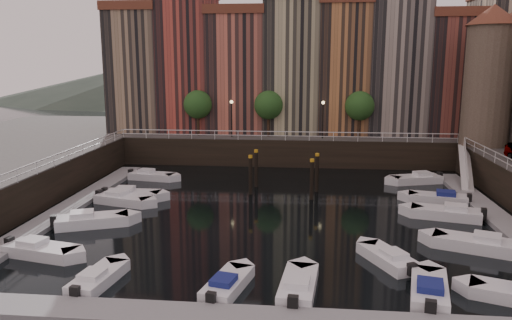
# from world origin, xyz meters

# --- Properties ---
(ground) EXTENTS (200.00, 200.00, 0.00)m
(ground) POSITION_xyz_m (0.00, 0.00, 0.00)
(ground) COLOR black
(ground) RESTS_ON ground
(quay_far) EXTENTS (80.00, 20.00, 3.00)m
(quay_far) POSITION_xyz_m (0.00, 26.00, 1.50)
(quay_far) COLOR black
(quay_far) RESTS_ON ground
(dock_left) EXTENTS (2.00, 28.00, 0.35)m
(dock_left) POSITION_xyz_m (-16.20, -1.00, 0.17)
(dock_left) COLOR gray
(dock_left) RESTS_ON ground
(dock_right) EXTENTS (2.00, 28.00, 0.35)m
(dock_right) POSITION_xyz_m (16.20, -1.00, 0.17)
(dock_right) COLOR gray
(dock_right) RESTS_ON ground
(dock_near) EXTENTS (30.00, 2.00, 0.35)m
(dock_near) POSITION_xyz_m (0.00, -17.00, 0.17)
(dock_near) COLOR gray
(dock_near) RESTS_ON ground
(mountains) EXTENTS (145.00, 100.00, 18.00)m
(mountains) POSITION_xyz_m (1.72, 110.00, 7.92)
(mountains) COLOR #2D382D
(mountains) RESTS_ON ground
(far_terrace) EXTENTS (48.70, 10.30, 17.50)m
(far_terrace) POSITION_xyz_m (3.31, 23.50, 10.95)
(far_terrace) COLOR #94795E
(far_terrace) RESTS_ON quay_far
(corner_tower) EXTENTS (5.20, 5.20, 13.80)m
(corner_tower) POSITION_xyz_m (20.00, 14.50, 10.19)
(corner_tower) COLOR #6B5B4C
(corner_tower) RESTS_ON quay_right
(promenade_trees) EXTENTS (21.20, 3.20, 5.20)m
(promenade_trees) POSITION_xyz_m (-1.33, 18.20, 6.58)
(promenade_trees) COLOR black
(promenade_trees) RESTS_ON quay_far
(street_lamps) EXTENTS (10.36, 0.36, 4.18)m
(street_lamps) POSITION_xyz_m (-1.00, 17.20, 5.90)
(street_lamps) COLOR black
(street_lamps) RESTS_ON quay_far
(railings) EXTENTS (36.08, 34.04, 0.52)m
(railings) POSITION_xyz_m (0.00, 4.88, 3.79)
(railings) COLOR white
(railings) RESTS_ON ground
(gangway) EXTENTS (2.78, 8.32, 3.73)m
(gangway) POSITION_xyz_m (17.10, 10.00, 1.92)
(gangway) COLOR white
(gangway) RESTS_ON ground
(mooring_pilings) EXTENTS (6.11, 4.23, 3.78)m
(mooring_pilings) POSITION_xyz_m (0.27, 5.37, 1.65)
(mooring_pilings) COLOR black
(mooring_pilings) RESTS_ON ground
(boat_left_0) EXTENTS (4.93, 2.67, 1.10)m
(boat_left_0) POSITION_xyz_m (-13.51, -10.56, 0.37)
(boat_left_0) COLOR white
(boat_left_0) RESTS_ON ground
(boat_left_1) EXTENTS (5.28, 3.57, 1.19)m
(boat_left_1) POSITION_xyz_m (-12.84, -4.95, 0.40)
(boat_left_1) COLOR white
(boat_left_1) RESTS_ON ground
(boat_left_2) EXTENTS (5.02, 2.95, 1.12)m
(boat_left_2) POSITION_xyz_m (-12.61, 0.66, 0.38)
(boat_left_2) COLOR white
(boat_left_2) RESTS_ON ground
(boat_left_3) EXTENTS (4.94, 1.80, 1.13)m
(boat_left_3) POSITION_xyz_m (-12.36, 2.08, 0.38)
(boat_left_3) COLOR white
(boat_left_3) RESTS_ON ground
(boat_left_4) EXTENTS (4.79, 2.36, 1.08)m
(boat_left_4) POSITION_xyz_m (-12.87, 9.14, 0.36)
(boat_left_4) COLOR white
(boat_left_4) RESTS_ON ground
(boat_right_1) EXTENTS (5.29, 3.55, 1.20)m
(boat_right_1) POSITION_xyz_m (12.75, -7.03, 0.40)
(boat_right_1) COLOR white
(boat_right_1) RESTS_ON ground
(boat_right_2) EXTENTS (5.33, 3.02, 1.19)m
(boat_right_2) POSITION_xyz_m (12.69, -0.71, 0.40)
(boat_right_2) COLOR white
(boat_right_2) RESTS_ON ground
(boat_right_3) EXTENTS (5.00, 2.70, 1.12)m
(boat_right_3) POSITION_xyz_m (13.14, 3.47, 0.38)
(boat_right_3) COLOR white
(boat_right_3) RESTS_ON ground
(boat_right_4) EXTENTS (5.10, 3.09, 1.14)m
(boat_right_4) POSITION_xyz_m (12.84, 10.24, 0.39)
(boat_right_4) COLOR white
(boat_right_4) RESTS_ON ground
(boat_near_0) EXTENTS (2.09, 4.35, 0.98)m
(boat_near_0) POSITION_xyz_m (-8.52, -13.94, 0.33)
(boat_near_0) COLOR white
(boat_near_0) RESTS_ON ground
(boat_near_1) EXTENTS (2.42, 4.37, 0.98)m
(boat_near_1) POSITION_xyz_m (-1.70, -13.97, 0.33)
(boat_near_1) COLOR white
(boat_near_1) RESTS_ON ground
(boat_near_2) EXTENTS (2.12, 4.76, 1.07)m
(boat_near_2) POSITION_xyz_m (1.89, -13.87, 0.36)
(boat_near_2) COLOR white
(boat_near_2) RESTS_ON ground
(boat_near_3) EXTENTS (2.63, 4.88, 1.09)m
(boat_near_3) POSITION_xyz_m (8.32, -13.73, 0.37)
(boat_near_3) COLOR white
(boat_near_3) RESTS_ON ground
(boat_extra_632) EXTENTS (3.29, 4.46, 1.02)m
(boat_extra_632) POSITION_xyz_m (7.00, -9.72, 0.34)
(boat_extra_632) COLOR white
(boat_extra_632) RESTS_ON ground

